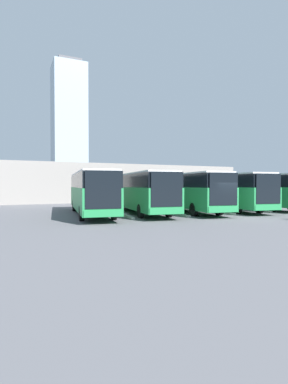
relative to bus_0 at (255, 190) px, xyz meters
name	(u,v)px	position (x,y,z in m)	size (l,w,h in m)	color
ground_plane	(228,218)	(8.33, 5.97, -1.85)	(600.00, 600.00, 0.00)	#5B5B60
bus_0	(255,190)	(0.00, 0.00, 0.00)	(4.06, 12.64, 3.32)	#238447
curb_divider_0	(252,210)	(2.08, 1.84, -1.78)	(0.24, 5.05, 0.15)	#B2B2AD
bus_1	(223,190)	(4.16, 0.30, 0.00)	(4.06, 12.64, 3.32)	#238447
curb_divider_1	(218,212)	(6.24, 2.14, -1.78)	(0.24, 5.05, 0.15)	#B2B2AD
bus_2	(186,191)	(8.33, 0.32, 0.00)	(4.06, 12.64, 3.32)	#238447
curb_divider_2	(176,213)	(10.41, 2.16, -1.78)	(0.24, 5.05, 0.15)	#B2B2AD
bus_3	(140,191)	(12.49, -0.10, 0.00)	(4.06, 12.64, 3.32)	#238447
curb_divider_3	(125,215)	(14.57, 1.74, -1.78)	(0.24, 5.05, 0.15)	#B2B2AD
bus_4	(91,191)	(16.66, -0.18, 0.00)	(4.06, 12.64, 3.32)	#238447
station_building	(108,183)	(8.33, -22.30, 0.80)	(38.12, 16.33, 5.26)	gray
office_tower	(69,126)	(-8.47, -148.71, 33.55)	(17.89, 17.89, 72.00)	#93A8B7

